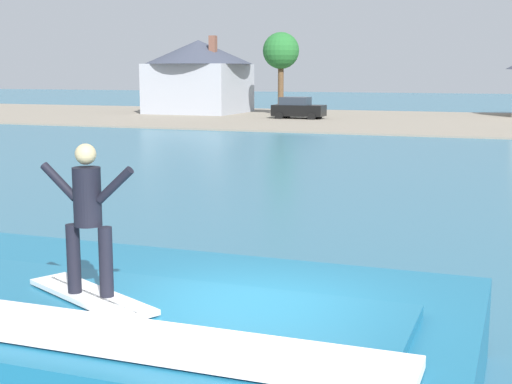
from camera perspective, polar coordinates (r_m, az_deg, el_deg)
wave_crest at (r=9.58m, az=-11.26°, el=-10.86°), size 8.98×4.68×1.28m
surfboard at (r=8.77m, az=-12.87°, el=-7.98°), size 2.08×1.36×0.06m
surfer at (r=8.49m, az=-13.10°, el=-1.48°), size 1.21×0.32×1.76m
shoreline_bank at (r=58.16m, az=17.42°, el=5.23°), size 120.00×26.77×0.12m
car_near_shore at (r=59.69m, az=3.32°, el=6.59°), size 4.22×2.23×1.86m
house_with_chimney at (r=68.22m, az=-4.53°, el=9.29°), size 10.05×10.05×7.09m
tree_tall_bare at (r=64.80m, az=1.97°, el=10.96°), size 3.20×3.20×7.33m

